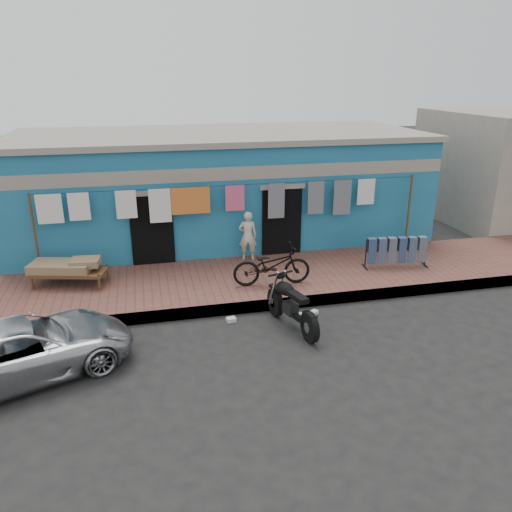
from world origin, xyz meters
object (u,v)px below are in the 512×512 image
at_px(car, 24,348).
at_px(seated_person, 248,236).
at_px(jeans_rack, 396,252).
at_px(charpoy, 70,272).
at_px(bicycle, 272,261).
at_px(motorcycle, 292,304).

distance_m(car, seated_person, 6.41).
bearing_deg(jeans_rack, charpoy, 175.35).
relative_size(bicycle, charpoy, 0.94).
bearing_deg(seated_person, car, 51.44).
relative_size(seated_person, charpoy, 0.69).
height_order(car, jeans_rack, jeans_rack).
height_order(seated_person, charpoy, seated_person).
bearing_deg(bicycle, motorcycle, -177.25).
relative_size(motorcycle, jeans_rack, 1.01).
height_order(bicycle, jeans_rack, bicycle).
xyz_separation_m(seated_person, jeans_rack, (3.65, -1.37, -0.26)).
height_order(car, charpoy, car).
bearing_deg(car, bicycle, -86.19).
bearing_deg(car, charpoy, -27.64).
xyz_separation_m(car, jeans_rack, (8.50, 2.81, 0.13)).
bearing_deg(car, motorcycle, -104.29).
height_order(seated_person, motorcycle, seated_person).
xyz_separation_m(bicycle, motorcycle, (-0.03, -1.75, -0.31)).
bearing_deg(charpoy, bicycle, -13.02).
xyz_separation_m(car, motorcycle, (5.02, 0.63, 0.01)).
height_order(car, motorcycle, motorcycle).
distance_m(seated_person, bicycle, 1.80).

